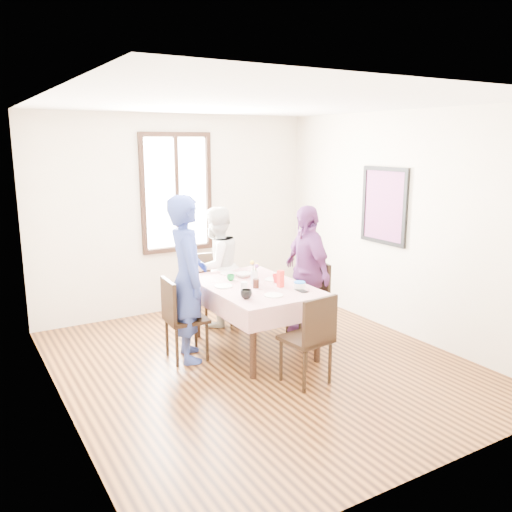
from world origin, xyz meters
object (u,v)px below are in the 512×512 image
Objects in this scene: person_far at (215,267)px; person_right at (306,272)px; dining_table at (254,317)px; chair_left at (186,319)px; chair_right at (306,300)px; chair_near at (306,338)px; chair_far at (215,290)px; person_left at (187,279)px.

person_right is (0.75, -0.94, 0.04)m from person_far.
person_right reaches higher than dining_table.
chair_left and chair_right have the same top height.
person_far is at bearing 141.29° from chair_left.
person_right reaches higher than chair_near.
chair_near is 0.57× the size of person_right.
dining_table is 0.87m from person_right.
person_far is (-0.00, 0.99, 0.39)m from dining_table.
chair_left is 1.16m from chair_far.
chair_left is 1.00× the size of chair_near.
chair_far is 1.23m from person_left.
chair_right is at bearing 97.02° from person_right.
person_far is (0.77, 0.85, 0.31)m from chair_left.
dining_table is at bearing 97.98° from chair_far.
chair_near is 0.59× the size of person_far.
chair_right is 1.59m from person_left.
person_far is (0.00, 1.99, 0.31)m from chair_near.
chair_left and chair_far have the same top height.
person_right is at bearing 90.07° from chair_left.
chair_left reaches higher than dining_table.
person_left is at bearing 57.14° from chair_far.
person_right is at bearing 3.48° from dining_table.
person_far reaches higher than chair_far.
person_far is at bearing 47.11° from chair_right.
person_far is at bearing 97.98° from chair_far.
person_left is (0.02, 0.00, 0.44)m from chair_left.
chair_left is at bearing 117.03° from chair_near.
chair_near is 1.34m from person_right.
chair_far is at bearing 141.90° from chair_left.
person_left is (-1.52, 0.09, 0.44)m from chair_right.
chair_left is at bearing 56.37° from chair_far.
chair_far is (-0.00, 1.00, 0.08)m from dining_table.
chair_far is at bearing -27.06° from person_left.
person_left reaches higher than chair_left.
chair_near is (-0.77, -1.05, 0.00)m from chair_right.
chair_left is 1.19m from person_far.
person_far reaches higher than chair_left.
chair_left is 1.56m from person_right.
person_right reaches higher than chair_far.
chair_near is at bearing -90.00° from dining_table.
person_left reaches higher than chair_far.
person_right is at bearing 136.02° from chair_far.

